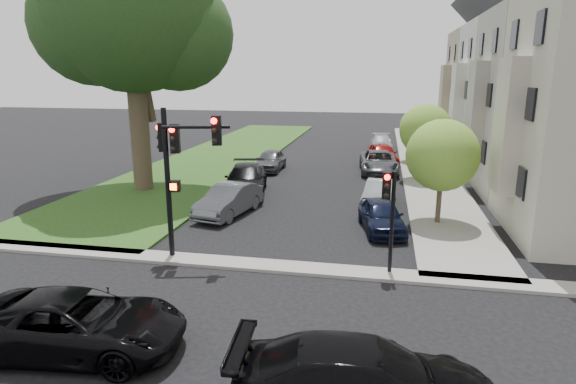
% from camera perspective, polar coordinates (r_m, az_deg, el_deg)
% --- Properties ---
extents(ground, '(140.00, 140.00, 0.00)m').
position_cam_1_polar(ground, '(15.29, -3.71, -11.80)').
color(ground, black).
rests_on(ground, ground).
extents(grass_strip, '(8.00, 44.00, 0.12)m').
position_cam_1_polar(grass_strip, '(39.91, -7.44, 4.39)').
color(grass_strip, '#224213').
rests_on(grass_strip, ground).
extents(sidewalk_right, '(3.50, 44.00, 0.12)m').
position_cam_1_polar(sidewalk_right, '(38.00, 15.76, 3.49)').
color(sidewalk_right, gray).
rests_on(sidewalk_right, ground).
extents(sidewalk_cross, '(60.00, 1.00, 0.12)m').
position_cam_1_polar(sidewalk_cross, '(17.03, -1.98, -8.76)').
color(sidewalk_cross, gray).
rests_on(sidewalk_cross, ground).
extents(house_b, '(7.70, 7.55, 15.97)m').
position_cam_1_polar(house_b, '(30.12, 29.02, 12.85)').
color(house_b, gray).
rests_on(house_b, ground).
extents(house_c, '(7.70, 7.55, 15.97)m').
position_cam_1_polar(house_c, '(37.35, 25.56, 13.12)').
color(house_c, beige).
rests_on(house_c, ground).
extents(house_d, '(7.70, 7.55, 15.97)m').
position_cam_1_polar(house_d, '(44.67, 23.23, 13.28)').
color(house_d, tan).
rests_on(house_d, ground).
extents(eucalyptus, '(10.43, 9.46, 14.77)m').
position_cam_1_polar(eucalyptus, '(28.58, -18.29, 20.25)').
color(eucalyptus, '#4C4032').
rests_on(eucalyptus, ground).
extents(small_tree_a, '(3.15, 3.15, 4.73)m').
position_cam_1_polar(small_tree_a, '(21.98, 17.83, 4.15)').
color(small_tree_a, '#4C4032').
rests_on(small_tree_a, ground).
extents(small_tree_b, '(3.19, 3.19, 4.79)m').
position_cam_1_polar(small_tree_b, '(30.99, 16.01, 7.06)').
color(small_tree_b, '#4C4032').
rests_on(small_tree_b, ground).
extents(small_tree_c, '(2.74, 2.74, 4.11)m').
position_cam_1_polar(small_tree_c, '(37.46, 15.20, 7.53)').
color(small_tree_c, '#4C4032').
rests_on(small_tree_c, ground).
extents(traffic_signal_main, '(2.68, 0.77, 5.47)m').
position_cam_1_polar(traffic_signal_main, '(17.26, -12.89, 4.06)').
color(traffic_signal_main, black).
rests_on(traffic_signal_main, ground).
extents(traffic_signal_secondary, '(0.45, 0.36, 3.56)m').
position_cam_1_polar(traffic_signal_secondary, '(16.04, 11.90, -1.37)').
color(traffic_signal_secondary, black).
rests_on(traffic_signal_secondary, ground).
extents(car_cross_near, '(5.52, 2.98, 1.47)m').
position_cam_1_polar(car_cross_near, '(13.14, -23.86, -14.05)').
color(car_cross_near, black).
rests_on(car_cross_near, ground).
extents(car_cross_far, '(5.51, 2.59, 1.55)m').
position_cam_1_polar(car_cross_far, '(10.19, 9.25, -21.38)').
color(car_cross_far, black).
rests_on(car_cross_far, ground).
extents(car_parked_0, '(2.40, 4.25, 1.36)m').
position_cam_1_polar(car_parked_0, '(21.03, 11.04, -2.74)').
color(car_parked_0, black).
rests_on(car_parked_0, ground).
extents(car_parked_1, '(1.77, 4.01, 1.28)m').
position_cam_1_polar(car_parked_1, '(24.99, 10.76, -0.16)').
color(car_parked_1, '#999BA0').
rests_on(car_parked_1, ground).
extents(car_parked_2, '(2.88, 5.50, 1.48)m').
position_cam_1_polar(car_parked_2, '(33.23, 10.72, 3.52)').
color(car_parked_2, '#3F4247').
rests_on(car_parked_2, ground).
extents(car_parked_3, '(2.76, 4.91, 1.58)m').
position_cam_1_polar(car_parked_3, '(36.19, 11.10, 4.42)').
color(car_parked_3, maroon).
rests_on(car_parked_3, ground).
extents(car_parked_4, '(1.95, 4.54, 1.30)m').
position_cam_1_polar(car_parked_4, '(43.12, 11.00, 5.76)').
color(car_parked_4, '#999BA0').
rests_on(car_parked_4, ground).
extents(car_parked_5, '(2.41, 4.67, 1.47)m').
position_cam_1_polar(car_parked_5, '(23.09, -7.02, -0.95)').
color(car_parked_5, '#3F4247').
rests_on(car_parked_5, ground).
extents(car_parked_6, '(3.24, 5.82, 1.59)m').
position_cam_1_polar(car_parked_6, '(27.07, -5.03, 1.47)').
color(car_parked_6, black).
rests_on(car_parked_6, ground).
extents(car_parked_7, '(1.70, 4.20, 1.43)m').
position_cam_1_polar(car_parked_7, '(33.46, -2.11, 3.78)').
color(car_parked_7, '#3F4247').
rests_on(car_parked_7, ground).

